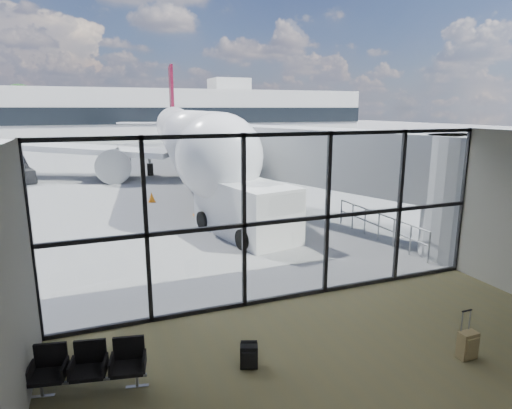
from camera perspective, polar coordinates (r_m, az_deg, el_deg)
ground at (r=50.28m, az=-15.71°, el=6.43°), size 220.00×220.00×0.00m
lounge_shell at (r=7.24m, az=20.69°, el=-7.70°), size 12.02×8.01×4.51m
glass_curtain_wall at (r=11.21m, az=4.17°, el=-1.94°), size 12.10×0.12×4.50m
jet_bridge at (r=19.53m, az=8.44°, el=5.76°), size 8.00×16.50×4.33m
apron_railing at (r=17.34m, az=16.03°, el=-2.35°), size 0.06×5.46×1.11m
far_terminal at (r=71.90m, az=-18.15°, el=11.39°), size 80.00×12.20×11.00m
tree_5 at (r=82.46m, az=-28.89°, el=11.72°), size 6.27×6.27×9.03m
seating_row at (r=8.90m, az=-21.29°, el=-19.19°), size 2.02×0.92×0.90m
backpack at (r=9.03m, az=-0.94°, el=-19.54°), size 0.41×0.40×0.52m
suitcase at (r=10.24m, az=26.41°, el=-16.43°), size 0.38×0.29×1.04m
airliner at (r=34.86m, az=-9.42°, el=9.10°), size 32.70×38.03×9.81m
service_van at (r=17.32m, az=-1.24°, el=-0.47°), size 3.28×5.41×2.20m
belt_loader at (r=34.08m, az=-28.73°, el=3.52°), size 2.16×3.80×1.66m
traffic_cone_a at (r=24.36m, az=-13.74°, el=0.95°), size 0.39×0.39×0.56m
traffic_cone_b at (r=20.90m, az=-7.91°, el=-0.77°), size 0.37×0.37×0.53m
traffic_cone_c at (r=28.38m, az=-0.85°, el=3.02°), size 0.45×0.45×0.64m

